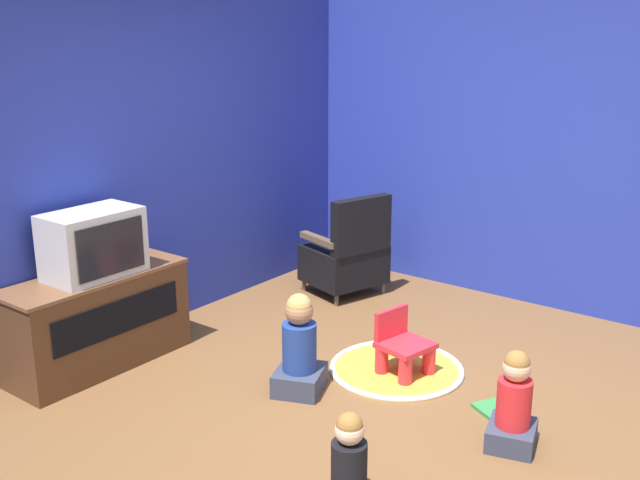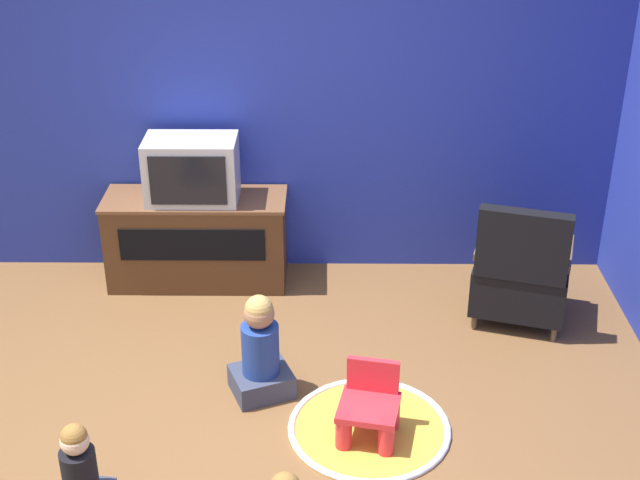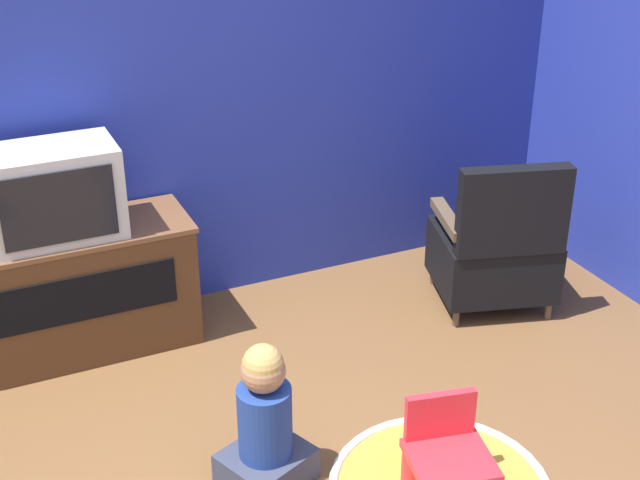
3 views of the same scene
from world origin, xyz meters
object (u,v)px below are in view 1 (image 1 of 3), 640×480
tv_cabinet (98,319)px  child_watching_center (514,406)px  television (93,244)px  book (495,410)px  child_watching_left (349,469)px  black_armchair (347,256)px  child_watching_right (299,350)px  yellow_kid_chair (403,349)px

tv_cabinet → child_watching_center: (0.74, -2.65, -0.09)m
television → book: (1.03, -2.40, -0.86)m
tv_cabinet → television: bearing=-90.0°
child_watching_left → child_watching_center: 1.08m
television → black_armchair: television is taller
child_watching_left → book: 1.33m
child_watching_center → television: bearing=90.0°
black_armchair → child_watching_left: black_armchair is taller
tv_cabinet → book: (1.03, -2.43, -0.32)m
child_watching_left → child_watching_right: 1.25m
tv_cabinet → television: 0.53m
black_armchair → yellow_kid_chair: 1.59m
tv_cabinet → television: size_ratio=2.04×
tv_cabinet → child_watching_center: tv_cabinet is taller
child_watching_left → book: (1.30, -0.16, -0.21)m
child_watching_center → child_watching_right: child_watching_right is taller
black_armchair → child_watching_left: 3.02m
book → child_watching_center: bearing=156.6°
child_watching_center → child_watching_right: bearing=83.0°
book → television: bearing=52.1°
child_watching_center → book: bearing=22.0°
child_watching_center → child_watching_right: 1.35m
black_armchair → child_watching_left: size_ratio=1.70×
tv_cabinet → child_watching_center: size_ratio=2.22×
yellow_kid_chair → child_watching_left: (-1.42, -0.57, 0.05)m
child_watching_right → yellow_kid_chair: bearing=-54.9°
yellow_kid_chair → child_watching_center: 1.03m
child_watching_left → child_watching_center: bearing=-13.7°
child_watching_center → book: (0.29, 0.22, -0.23)m
book → child_watching_right: bearing=53.0°
television → yellow_kid_chair: size_ratio=1.45×
child_watching_center → child_watching_right: (-0.20, 1.34, 0.04)m
child_watching_center → black_armchair: bearing=40.5°
television → yellow_kid_chair: 2.15m
tv_cabinet → television: television is taller
black_armchair → book: bearing=75.3°
television → book: bearing=-66.9°
black_armchair → child_watching_right: bearing=42.3°
yellow_kid_chair → child_watching_right: bearing=159.0°
black_armchair → yellow_kid_chair: size_ratio=2.07×
yellow_kid_chair → book: 0.75m
child_watching_center → book: size_ratio=1.88×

